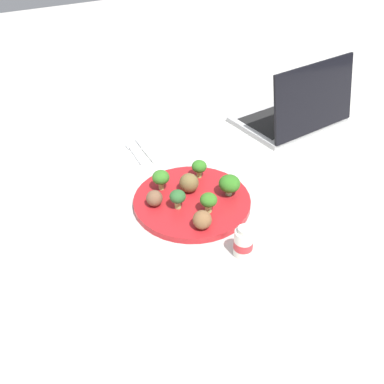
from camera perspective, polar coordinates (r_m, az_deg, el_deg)
ground_plane at (r=1.05m, az=0.00°, el=-1.58°), size 4.00×4.00×0.00m
plate at (r=1.04m, az=0.00°, el=-1.23°), size 0.28×0.28×0.02m
broccoli_floret_mid_left at (r=1.05m, az=-4.10°, el=1.88°), size 0.04×0.04×0.05m
broccoli_floret_front_right at (r=1.09m, az=0.95°, el=3.31°), size 0.04×0.04×0.05m
broccoli_floret_mid_right at (r=1.04m, az=4.92°, el=1.07°), size 0.05×0.05×0.05m
broccoli_floret_near_rim at (r=0.99m, az=-1.89°, el=-0.68°), size 0.04×0.04×0.05m
broccoli_floret_far_rim at (r=0.98m, az=2.18°, el=-1.14°), size 0.04×0.04×0.05m
meatball_mid_right at (r=1.05m, az=-0.40°, el=1.20°), size 0.05×0.05×0.05m
meatball_mid_left at (r=0.94m, az=1.34°, el=-3.65°), size 0.04×0.04×0.04m
meatball_front_left at (r=1.01m, az=-4.94°, el=-0.82°), size 0.04×0.04×0.04m
napkin at (r=1.24m, az=-6.67°, el=5.10°), size 0.18×0.14×0.01m
fork at (r=1.24m, az=-7.60°, el=5.29°), size 0.12×0.03×0.01m
knife at (r=1.25m, az=-6.02°, el=5.63°), size 0.15×0.02×0.01m
yogurt_bottle at (r=0.90m, az=6.75°, el=-6.59°), size 0.04×0.04×0.07m
laptop at (r=1.40m, az=13.33°, el=9.99°), size 0.25×0.34×0.21m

